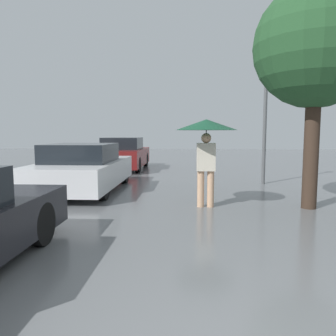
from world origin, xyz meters
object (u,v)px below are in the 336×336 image
street_lamp (265,101)px  pedestrian (206,133)px  parked_car_farthest (123,154)px  parked_car_middle (83,169)px  tree (316,47)px

street_lamp → pedestrian: bearing=-120.7°
pedestrian → parked_car_farthest: size_ratio=0.46×
street_lamp → parked_car_farthest: bearing=143.1°
parked_car_farthest → pedestrian: bearing=-66.3°
parked_car_farthest → street_lamp: street_lamp is taller
parked_car_middle → street_lamp: size_ratio=1.05×
parked_car_middle → parked_car_farthest: 5.20m
pedestrian → parked_car_middle: bearing=150.0°
pedestrian → tree: tree is taller
parked_car_middle → parked_car_farthest: parked_car_farthest is taller
parked_car_middle → tree: tree is taller
pedestrian → parked_car_middle: 3.78m
tree → street_lamp: 3.34m
pedestrian → parked_car_farthest: bearing=113.7°
parked_car_farthest → street_lamp: size_ratio=0.99×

